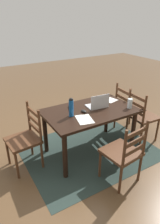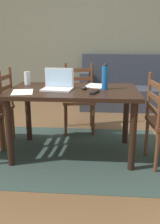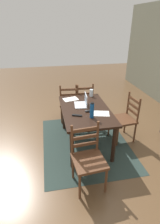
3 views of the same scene
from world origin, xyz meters
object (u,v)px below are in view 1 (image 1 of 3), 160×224
chair_far_head (124,153)px  drinking_glass (130,103)px  tv_remote (70,108)px  dining_table (90,116)px  chair_right_near (25,139)px  chair_left_far (142,116)px  laptop (98,104)px  computer_mouse (84,111)px  water_bottle (71,107)px  chair_left_near (128,109)px

chair_far_head → drinking_glass: size_ratio=6.20×
tv_remote → dining_table: bearing=-18.2°
chair_right_near → drinking_glass: 1.67m
chair_left_far → chair_far_head: same height
laptop → computer_mouse: (0.28, 0.03, -0.04)m
chair_far_head → water_bottle: water_bottle is taller
chair_far_head → computer_mouse: bearing=-81.1°
chair_far_head → chair_right_near: size_ratio=1.00×
chair_left_far → chair_right_near: size_ratio=1.00×
dining_table → chair_left_near: bearing=-169.9°
laptop → tv_remote: 0.45m
computer_mouse → chair_left_far: bearing=164.4°
chair_left_near → computer_mouse: chair_left_near is taller
water_bottle → chair_left_far: bearing=174.1°
dining_table → drinking_glass: 0.66m
chair_far_head → laptop: bearing=-101.1°
chair_left_far → chair_far_head: (0.99, 0.63, 0.00)m
chair_left_near → chair_right_near: bearing=-0.0°
chair_left_near → tv_remote: bearing=-1.1°
dining_table → chair_left_near: size_ratio=1.48×
computer_mouse → tv_remote: size_ratio=0.59×
dining_table → chair_right_near: size_ratio=1.48×
laptop → chair_far_head: bearing=78.9°
water_bottle → computer_mouse: size_ratio=2.83×
laptop → water_bottle: 0.52m
dining_table → computer_mouse: (0.12, 0.01, 0.12)m
dining_table → laptop: laptop is taller
dining_table → drinking_glass: bearing=156.3°
dining_table → computer_mouse: 0.17m
dining_table → chair_left_far: size_ratio=1.48×
chair_left_far → tv_remote: size_ratio=5.59×
chair_left_near → tv_remote: 1.27m
laptop → computer_mouse: laptop is taller
chair_left_near → drinking_glass: size_ratio=6.20×
water_bottle → chair_left_near: bearing=-171.2°
chair_far_head → chair_right_near: (1.00, -0.98, 0.00)m
chair_left_far → drinking_glass: chair_left_far is taller
chair_far_head → drinking_glass: (-0.57, -0.55, 0.37)m
chair_left_far → laptop: (0.83, -0.19, 0.35)m
chair_left_near → computer_mouse: (1.11, 0.19, 0.31)m
computer_mouse → tv_remote: computer_mouse is taller
dining_table → computer_mouse: computer_mouse is taller
chair_left_far → tv_remote: chair_left_far is taller
chair_left_near → laptop: laptop is taller
chair_left_near → dining_table: bearing=10.1°
chair_far_head → chair_right_near: 1.40m
chair_left_near → laptop: (0.83, 0.16, 0.35)m
water_bottle → tv_remote: water_bottle is taller
dining_table → chair_far_head: (-0.00, 0.80, -0.19)m
chair_right_near → water_bottle: size_ratio=3.36×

